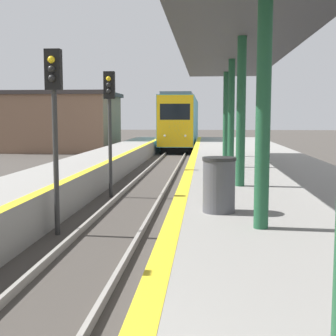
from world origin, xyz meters
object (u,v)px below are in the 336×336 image
at_px(signal_mid, 54,106).
at_px(signal_far, 110,110).
at_px(train, 181,122).
at_px(trash_bin, 219,185).

relative_size(signal_mid, signal_far, 1.00).
relative_size(train, trash_bin, 17.72).
xyz_separation_m(signal_mid, signal_far, (0.20, 5.14, 0.00)).
bearing_deg(signal_far, trash_bin, -63.80).
bearing_deg(signal_far, signal_mid, -92.21).
distance_m(train, signal_far, 26.54).
distance_m(signal_mid, trash_bin, 4.36).
height_order(train, signal_mid, train).
bearing_deg(signal_mid, train, 87.78).
bearing_deg(signal_mid, signal_far, 87.79).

